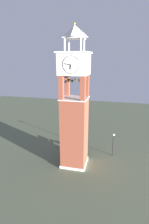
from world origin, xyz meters
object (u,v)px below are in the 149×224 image
clock_tower (75,113)px  park_bench (63,144)px  lamp_post (113,140)px  trash_bin (80,148)px

clock_tower → park_bench: bearing=-55.2°
clock_tower → park_bench: 8.85m
clock_tower → lamp_post: clock_tower is taller
clock_tower → trash_bin: size_ratio=22.93×
park_bench → trash_bin: 3.12m
clock_tower → trash_bin: 8.11m
lamp_post → clock_tower: bearing=33.2°
lamp_post → trash_bin: size_ratio=4.60×
park_bench → lamp_post: bearing=173.7°
clock_tower → park_bench: clock_tower is taller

